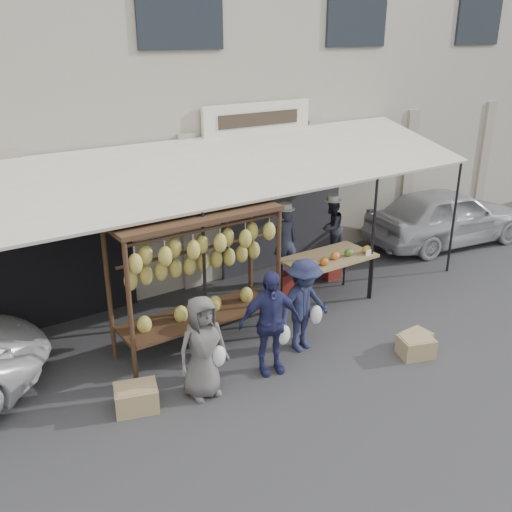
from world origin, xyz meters
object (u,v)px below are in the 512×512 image
(produce_table, at_px, (330,259))
(crate_near_a, at_px, (416,347))
(vendor_left, at_px, (285,241))
(customer_mid, at_px, (270,323))
(crate_far, at_px, (136,398))
(sedan, at_px, (447,216))
(customer_left, at_px, (202,347))
(crate_near_b, at_px, (415,340))
(customer_right, at_px, (303,305))
(banana_rack, at_px, (198,256))
(vendor_right, at_px, (331,228))

(produce_table, height_order, crate_near_a, produce_table)
(crate_near_a, bearing_deg, vendor_left, 95.58)
(customer_mid, distance_m, crate_far, 2.11)
(customer_mid, xyz_separation_m, crate_far, (-2.00, 0.24, -0.63))
(crate_near_a, xyz_separation_m, sedan, (4.52, 3.07, 0.52))
(customer_left, height_order, sedan, customer_left)
(crate_near_b, bearing_deg, customer_right, 145.93)
(customer_left, bearing_deg, banana_rack, 63.27)
(produce_table, height_order, customer_mid, customer_mid)
(vendor_right, distance_m, customer_left, 4.62)
(vendor_left, distance_m, crate_far, 4.32)
(banana_rack, bearing_deg, crate_near_b, -34.18)
(crate_near_b, distance_m, crate_far, 4.40)
(vendor_right, relative_size, sedan, 0.30)
(customer_mid, distance_m, crate_near_a, 2.40)
(vendor_left, xyz_separation_m, customer_mid, (-1.82, -2.04, -0.26))
(vendor_left, bearing_deg, customer_right, 73.73)
(banana_rack, distance_m, customer_mid, 1.46)
(produce_table, relative_size, customer_left, 1.15)
(vendor_left, distance_m, customer_mid, 2.75)
(customer_mid, bearing_deg, produce_table, 43.30)
(crate_near_b, distance_m, sedan, 5.26)
(crate_near_b, bearing_deg, sedan, 33.78)
(customer_mid, height_order, customer_right, customer_mid)
(customer_left, bearing_deg, sedan, 15.96)
(produce_table, bearing_deg, customer_mid, -150.79)
(customer_left, xyz_separation_m, crate_near_a, (3.20, -0.97, -0.58))
(crate_near_a, relative_size, crate_far, 0.91)
(vendor_left, distance_m, customer_right, 2.12)
(crate_far, distance_m, sedan, 8.85)
(customer_mid, relative_size, crate_near_a, 3.12)
(crate_near_a, bearing_deg, customer_left, 163.08)
(customer_left, xyz_separation_m, customer_right, (1.89, 0.19, 0.02))
(customer_mid, relative_size, customer_right, 1.05)
(crate_near_a, height_order, crate_far, crate_far)
(vendor_left, relative_size, crate_far, 2.35)
(customer_left, xyz_separation_m, sedan, (7.73, 2.09, -0.06))
(banana_rack, xyz_separation_m, crate_near_a, (2.63, -2.06, -1.42))
(customer_mid, bearing_deg, crate_far, -172.63)
(vendor_left, distance_m, sedan, 4.83)
(vendor_left, height_order, crate_near_a, vendor_left)
(sedan, bearing_deg, crate_near_b, 132.84)
(vendor_right, height_order, crate_near_a, vendor_right)
(crate_near_b, relative_size, sedan, 0.11)
(vendor_left, relative_size, customer_right, 0.86)
(banana_rack, xyz_separation_m, sedan, (7.16, 1.00, -0.90))
(crate_near_b, bearing_deg, crate_near_a, -138.00)
(customer_mid, xyz_separation_m, customer_right, (0.80, 0.21, -0.04))
(produce_table, bearing_deg, customer_left, -159.81)
(banana_rack, distance_m, sedan, 7.28)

